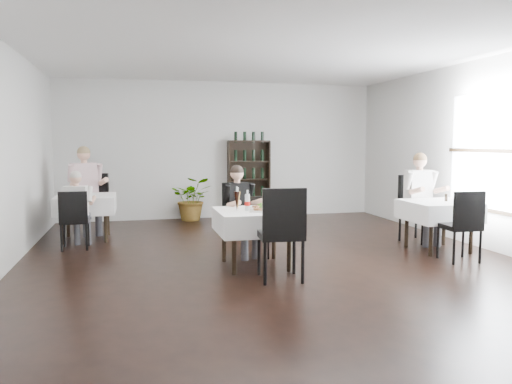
% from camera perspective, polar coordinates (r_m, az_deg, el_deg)
% --- Properties ---
extents(room_shell, '(9.00, 9.00, 9.00)m').
position_cam_1_polar(room_shell, '(6.73, 2.41, 4.16)').
color(room_shell, black).
rests_on(room_shell, ground).
extents(window_right, '(0.06, 2.30, 1.85)m').
position_cam_1_polar(window_right, '(8.39, 25.93, 3.90)').
color(window_right, white).
rests_on(window_right, room_shell).
extents(wine_shelf, '(0.90, 0.28, 1.75)m').
position_cam_1_polar(wine_shelf, '(11.09, -0.82, 1.41)').
color(wine_shelf, black).
rests_on(wine_shelf, ground).
extents(main_table, '(1.03, 1.03, 0.77)m').
position_cam_1_polar(main_table, '(6.74, -0.08, -3.34)').
color(main_table, black).
rests_on(main_table, ground).
extents(left_table, '(0.98, 0.98, 0.77)m').
position_cam_1_polar(left_table, '(9.07, -18.88, -1.31)').
color(left_table, black).
rests_on(left_table, ground).
extents(right_table, '(0.98, 0.98, 0.77)m').
position_cam_1_polar(right_table, '(8.23, 20.14, -2.04)').
color(right_table, black).
rests_on(right_table, ground).
extents(potted_tree, '(0.94, 0.85, 0.94)m').
position_cam_1_polar(potted_tree, '(10.80, -7.29, -0.76)').
color(potted_tree, '#245F20').
rests_on(potted_tree, ground).
extents(main_chair_far, '(0.44, 0.44, 0.88)m').
position_cam_1_polar(main_chair_far, '(7.37, -0.22, -3.51)').
color(main_chair_far, black).
rests_on(main_chair_far, ground).
extents(main_chair_near, '(0.57, 0.57, 1.15)m').
position_cam_1_polar(main_chair_near, '(6.01, 2.98, -4.13)').
color(main_chair_near, black).
rests_on(main_chair_near, ground).
extents(left_chair_far, '(0.65, 0.65, 1.10)m').
position_cam_1_polar(left_chair_far, '(9.84, -18.15, -0.72)').
color(left_chair_far, black).
rests_on(left_chair_far, ground).
extents(left_chair_near, '(0.43, 0.43, 0.93)m').
position_cam_1_polar(left_chair_near, '(8.28, -20.07, -2.62)').
color(left_chair_near, black).
rests_on(left_chair_near, ground).
extents(right_chair_far, '(0.67, 0.68, 1.13)m').
position_cam_1_polar(right_chair_far, '(8.92, 17.72, -1.23)').
color(right_chair_far, black).
rests_on(right_chair_far, ground).
extents(right_chair_near, '(0.48, 0.49, 1.02)m').
position_cam_1_polar(right_chair_near, '(7.55, 22.60, -3.12)').
color(right_chair_near, black).
rests_on(right_chair_near, ground).
extents(diner_main, '(0.60, 0.63, 1.35)m').
position_cam_1_polar(diner_main, '(7.32, -1.89, -1.34)').
color(diner_main, '#43444B').
rests_on(diner_main, ground).
extents(diner_left_far, '(0.71, 0.75, 1.61)m').
position_cam_1_polar(diner_left_far, '(9.61, -18.86, 0.96)').
color(diner_left_far, '#43444B').
rests_on(diner_left_far, ground).
extents(diner_left_near, '(0.50, 0.51, 1.24)m').
position_cam_1_polar(diner_left_near, '(8.39, -19.72, -1.21)').
color(diner_left_near, '#43444B').
rests_on(diner_left_near, ground).
extents(diner_right_far, '(0.59, 0.60, 1.51)m').
position_cam_1_polar(diner_right_far, '(8.68, 18.41, 0.11)').
color(diner_right_far, '#43444B').
rests_on(diner_right_far, ground).
extents(plate_far, '(0.30, 0.30, 0.07)m').
position_cam_1_polar(plate_far, '(6.91, 0.27, -1.74)').
color(plate_far, white).
rests_on(plate_far, main_table).
extents(plate_near, '(0.34, 0.34, 0.09)m').
position_cam_1_polar(plate_near, '(6.61, 0.51, -2.05)').
color(plate_near, white).
rests_on(plate_near, main_table).
extents(pilsner_dark, '(0.08, 0.08, 0.33)m').
position_cam_1_polar(pilsner_dark, '(6.62, -2.21, -1.03)').
color(pilsner_dark, black).
rests_on(pilsner_dark, main_table).
extents(pilsner_lager, '(0.07, 0.07, 0.30)m').
position_cam_1_polar(pilsner_lager, '(6.79, -2.09, -0.95)').
color(pilsner_lager, gold).
rests_on(pilsner_lager, main_table).
extents(coke_bottle, '(0.07, 0.07, 0.28)m').
position_cam_1_polar(coke_bottle, '(6.66, -0.99, -1.19)').
color(coke_bottle, silver).
rests_on(coke_bottle, main_table).
extents(napkin_cutlery, '(0.23, 0.20, 0.02)m').
position_cam_1_polar(napkin_cutlery, '(6.61, 2.15, -2.16)').
color(napkin_cutlery, black).
rests_on(napkin_cutlery, main_table).
extents(pepper_mill, '(0.06, 0.06, 0.11)m').
position_cam_1_polar(pepper_mill, '(8.27, 20.91, -0.60)').
color(pepper_mill, black).
rests_on(pepper_mill, right_table).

